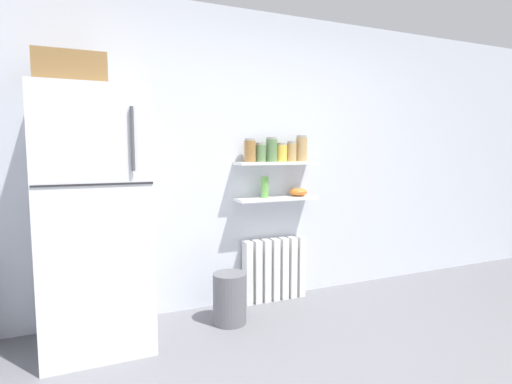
% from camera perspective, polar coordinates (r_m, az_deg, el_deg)
% --- Properties ---
extents(ground_plane, '(7.04, 7.04, 0.00)m').
position_cam_1_polar(ground_plane, '(2.80, 15.80, -23.94)').
color(ground_plane, slate).
extents(back_wall, '(7.04, 0.10, 2.60)m').
position_cam_1_polar(back_wall, '(3.75, 1.15, 4.62)').
color(back_wall, silver).
rests_on(back_wall, ground_plane).
extents(refrigerator, '(0.71, 0.73, 2.00)m').
position_cam_1_polar(refrigerator, '(3.04, -21.92, -2.85)').
color(refrigerator, silver).
rests_on(refrigerator, ground_plane).
extents(radiator, '(0.60, 0.12, 0.57)m').
position_cam_1_polar(radiator, '(3.82, 2.61, -10.80)').
color(radiator, white).
rests_on(radiator, ground_plane).
extents(wall_shelf_lower, '(0.76, 0.22, 0.02)m').
position_cam_1_polar(wall_shelf_lower, '(3.66, 2.87, -0.92)').
color(wall_shelf_lower, white).
extents(wall_shelf_upper, '(0.76, 0.22, 0.02)m').
position_cam_1_polar(wall_shelf_upper, '(3.63, 2.90, 4.09)').
color(wall_shelf_upper, white).
extents(storage_jar_0, '(0.10, 0.10, 0.20)m').
position_cam_1_polar(storage_jar_0, '(3.52, -0.85, 5.87)').
color(storage_jar_0, olive).
rests_on(storage_jar_0, wall_shelf_upper).
extents(storage_jar_1, '(0.09, 0.09, 0.17)m').
position_cam_1_polar(storage_jar_1, '(3.56, 0.68, 5.59)').
color(storage_jar_1, '#5B7F4C').
rests_on(storage_jar_1, wall_shelf_upper).
extents(storage_jar_2, '(0.10, 0.10, 0.22)m').
position_cam_1_polar(storage_jar_2, '(3.61, 2.17, 5.99)').
color(storage_jar_2, '#5B7F4C').
rests_on(storage_jar_2, wall_shelf_upper).
extents(storage_jar_3, '(0.10, 0.10, 0.17)m').
position_cam_1_polar(storage_jar_3, '(3.65, 3.63, 5.59)').
color(storage_jar_3, yellow).
rests_on(storage_jar_3, wall_shelf_upper).
extents(storage_jar_4, '(0.09, 0.09, 0.18)m').
position_cam_1_polar(storage_jar_4, '(3.70, 5.05, 5.69)').
color(storage_jar_4, tan).
rests_on(storage_jar_4, wall_shelf_upper).
extents(storage_jar_5, '(0.10, 0.10, 0.24)m').
position_cam_1_polar(storage_jar_5, '(3.75, 6.44, 6.10)').
color(storage_jar_5, tan).
rests_on(storage_jar_5, wall_shelf_upper).
extents(vase, '(0.07, 0.07, 0.19)m').
position_cam_1_polar(vase, '(3.60, 1.23, 0.69)').
color(vase, '#66A84C').
rests_on(vase, wall_shelf_lower).
extents(shelf_bowl, '(0.17, 0.17, 0.08)m').
position_cam_1_polar(shelf_bowl, '(3.76, 5.98, 0.01)').
color(shelf_bowl, orange).
rests_on(shelf_bowl, wall_shelf_lower).
extents(trash_bin, '(0.27, 0.27, 0.41)m').
position_cam_1_polar(trash_bin, '(3.35, -3.74, -14.72)').
color(trash_bin, slate).
rests_on(trash_bin, ground_plane).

